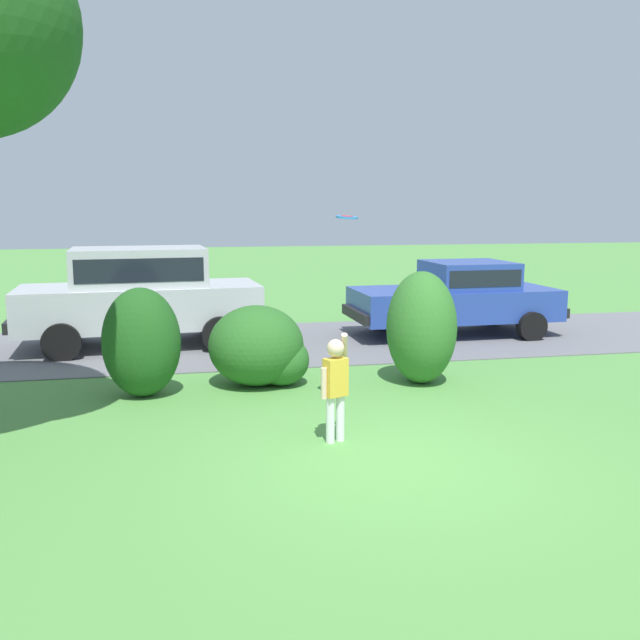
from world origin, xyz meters
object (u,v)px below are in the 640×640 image
(parked_sedan, at_px, (458,295))
(parked_suv, at_px, (140,292))
(frisbee, at_px, (347,217))
(child_thrower, at_px, (335,382))

(parked_sedan, height_order, parked_suv, parked_suv)
(parked_suv, relative_size, frisbee, 17.09)
(child_thrower, height_order, frisbee, frisbee)
(parked_suv, bearing_deg, frisbee, -60.29)
(parked_sedan, xyz_separation_m, child_thrower, (-3.98, -6.01, -0.13))
(parked_sedan, relative_size, parked_suv, 0.92)
(parked_suv, distance_m, child_thrower, 6.57)
(parked_suv, distance_m, frisbee, 5.99)
(parked_sedan, distance_m, frisbee, 6.39)
(child_thrower, bearing_deg, parked_suv, 112.45)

